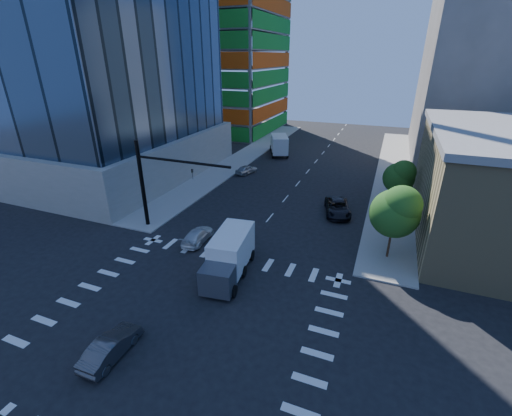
% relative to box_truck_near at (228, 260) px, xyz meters
% --- Properties ---
extents(ground, '(160.00, 160.00, 0.00)m').
position_rel_box_truck_near_xyz_m(ground, '(-0.49, -6.35, -1.50)').
color(ground, black).
rests_on(ground, ground).
extents(road_markings, '(20.00, 20.00, 0.01)m').
position_rel_box_truck_near_xyz_m(road_markings, '(-0.49, -6.35, -1.50)').
color(road_markings, silver).
rests_on(road_markings, ground).
extents(sidewalk_ne, '(5.00, 60.00, 0.15)m').
position_rel_box_truck_near_xyz_m(sidewalk_ne, '(12.01, 33.65, -1.43)').
color(sidewalk_ne, gray).
rests_on(sidewalk_ne, ground).
extents(sidewalk_nw, '(5.00, 60.00, 0.15)m').
position_rel_box_truck_near_xyz_m(sidewalk_nw, '(-12.99, 33.65, -1.43)').
color(sidewalk_nw, gray).
rests_on(sidewalk_nw, ground).
extents(construction_building, '(25.16, 34.50, 70.60)m').
position_rel_box_truck_near_xyz_m(construction_building, '(-27.91, 55.58, 23.11)').
color(construction_building, slate).
rests_on(construction_building, ground).
extents(bg_building_ne, '(24.00, 30.00, 28.00)m').
position_rel_box_truck_near_xyz_m(bg_building_ne, '(26.51, 48.65, 12.50)').
color(bg_building_ne, '#68625E').
rests_on(bg_building_ne, ground).
extents(signal_mast_nw, '(10.20, 0.40, 9.00)m').
position_rel_box_truck_near_xyz_m(signal_mast_nw, '(-10.49, 5.15, 3.99)').
color(signal_mast_nw, black).
rests_on(signal_mast_nw, sidewalk_nw).
extents(tree_south, '(4.16, 4.16, 6.82)m').
position_rel_box_truck_near_xyz_m(tree_south, '(12.14, 7.56, 3.18)').
color(tree_south, '#382316').
rests_on(tree_south, sidewalk_ne).
extents(tree_north, '(3.54, 3.52, 5.78)m').
position_rel_box_truck_near_xyz_m(tree_north, '(12.44, 19.56, 2.48)').
color(tree_north, '#382316').
rests_on(tree_north, sidewalk_ne).
extents(car_nb_far, '(3.95, 6.12, 1.57)m').
position_rel_box_truck_near_xyz_m(car_nb_far, '(6.32, 15.48, -0.72)').
color(car_nb_far, black).
rests_on(car_nb_far, ground).
extents(car_sb_near, '(2.06, 4.54, 1.29)m').
position_rel_box_truck_near_xyz_m(car_sb_near, '(-5.24, 4.07, -0.86)').
color(car_sb_near, white).
rests_on(car_sb_near, ground).
extents(car_sb_mid, '(2.79, 4.14, 1.31)m').
position_rel_box_truck_near_xyz_m(car_sb_mid, '(-8.99, 25.14, -0.85)').
color(car_sb_mid, '#AFB3B7').
rests_on(car_sb_mid, ground).
extents(car_sb_cross, '(1.55, 4.22, 1.38)m').
position_rel_box_truck_near_xyz_m(car_sb_cross, '(-2.95, -9.95, -0.81)').
color(car_sb_cross, '#424146').
rests_on(car_sb_cross, ground).
extents(box_truck_near, '(3.55, 6.77, 3.40)m').
position_rel_box_truck_near_xyz_m(box_truck_near, '(0.00, 0.00, 0.00)').
color(box_truck_near, black).
rests_on(box_truck_near, ground).
extents(box_truck_far, '(5.31, 7.39, 3.57)m').
position_rel_box_truck_near_xyz_m(box_truck_far, '(-7.97, 37.89, 0.08)').
color(box_truck_far, black).
rests_on(box_truck_far, ground).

